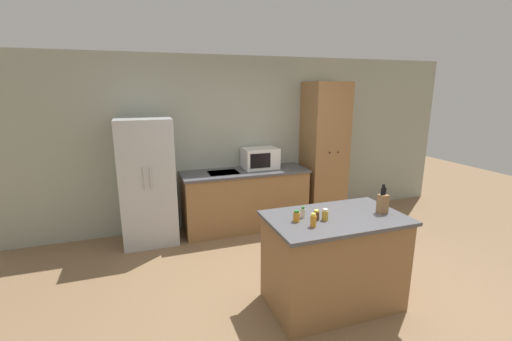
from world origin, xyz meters
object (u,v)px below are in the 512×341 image
object	(u,v)px
refrigerator	(147,182)
knife_block	(383,203)
pantry_cabinet	(324,152)
microwave	(260,158)
spice_bottle_short_red	(313,220)
spice_bottle_green_herb	(316,215)
spice_bottle_tall_dark	(325,215)
spice_bottle_pale_salt	(303,212)
spice_bottle_amber_oil	(297,216)

from	to	relation	value
refrigerator	knife_block	bearing A→B (deg)	-45.95
refrigerator	pantry_cabinet	xyz separation A→B (m)	(2.77, 0.03, 0.24)
microwave	knife_block	distance (m)	2.35
microwave	knife_block	xyz separation A→B (m)	(0.44, -2.31, -0.03)
spice_bottle_short_red	spice_bottle_green_herb	size ratio (longest dim) A/B	1.27
pantry_cabinet	spice_bottle_tall_dark	xyz separation A→B (m)	(-1.27, -2.21, -0.13)
spice_bottle_green_herb	spice_bottle_pale_salt	bearing A→B (deg)	133.82
pantry_cabinet	spice_bottle_short_red	bearing A→B (deg)	-122.04
refrigerator	microwave	world-z (taller)	refrigerator
spice_bottle_green_herb	spice_bottle_amber_oil	bearing A→B (deg)	171.45
spice_bottle_green_herb	spice_bottle_tall_dark	bearing A→B (deg)	-21.98
pantry_cabinet	spice_bottle_pale_salt	xyz separation A→B (m)	(-1.43, -2.08, -0.13)
spice_bottle_green_herb	spice_bottle_pale_salt	distance (m)	0.13
spice_bottle_tall_dark	spice_bottle_short_red	size ratio (longest dim) A/B	0.88
refrigerator	pantry_cabinet	size ratio (longest dim) A/B	0.78
microwave	spice_bottle_tall_dark	distance (m)	2.29
microwave	spice_bottle_pale_salt	bearing A→B (deg)	-99.31
spice_bottle_short_red	spice_bottle_amber_oil	bearing A→B (deg)	118.40
spice_bottle_tall_dark	spice_bottle_green_herb	size ratio (longest dim) A/B	1.12
knife_block	spice_bottle_amber_oil	xyz separation A→B (m)	(-0.89, 0.08, -0.05)
spice_bottle_short_red	pantry_cabinet	bearing A→B (deg)	57.96
microwave	spice_bottle_short_red	world-z (taller)	microwave
refrigerator	pantry_cabinet	world-z (taller)	pantry_cabinet
refrigerator	spice_bottle_green_herb	xyz separation A→B (m)	(1.43, -2.15, 0.11)
spice_bottle_short_red	microwave	bearing A→B (deg)	81.26
spice_bottle_tall_dark	spice_bottle_green_herb	world-z (taller)	spice_bottle_tall_dark
refrigerator	spice_bottle_amber_oil	xyz separation A→B (m)	(1.24, -2.12, 0.11)
spice_bottle_pale_salt	microwave	bearing A→B (deg)	80.69
knife_block	spice_bottle_short_red	size ratio (longest dim) A/B	2.36
refrigerator	spice_bottle_green_herb	size ratio (longest dim) A/B	17.91
spice_bottle_amber_oil	spice_bottle_pale_salt	world-z (taller)	spice_bottle_pale_salt
spice_bottle_short_red	spice_bottle_tall_dark	bearing A→B (deg)	29.52
spice_bottle_tall_dark	spice_bottle_amber_oil	world-z (taller)	spice_bottle_tall_dark
spice_bottle_amber_oil	knife_block	bearing A→B (deg)	-5.05
spice_bottle_amber_oil	spice_bottle_pale_salt	distance (m)	0.12
spice_bottle_short_red	spice_bottle_amber_oil	world-z (taller)	spice_bottle_short_red
spice_bottle_short_red	spice_bottle_pale_salt	world-z (taller)	spice_bottle_short_red
spice_bottle_amber_oil	pantry_cabinet	bearing A→B (deg)	54.54
refrigerator	spice_bottle_short_red	bearing A→B (deg)	-59.85
spice_bottle_tall_dark	microwave	bearing A→B (deg)	85.28
spice_bottle_tall_dark	spice_bottle_short_red	world-z (taller)	spice_bottle_short_red
spice_bottle_pale_salt	spice_bottle_green_herb	bearing A→B (deg)	-46.18
knife_block	spice_bottle_pale_salt	size ratio (longest dim) A/B	2.70
pantry_cabinet	spice_bottle_amber_oil	size ratio (longest dim) A/B	21.03
microwave	refrigerator	bearing A→B (deg)	-176.43
spice_bottle_tall_dark	knife_block	bearing A→B (deg)	-1.83
spice_bottle_short_red	spice_bottle_green_herb	distance (m)	0.17
refrigerator	spice_bottle_short_red	size ratio (longest dim) A/B	14.07
refrigerator	spice_bottle_pale_salt	distance (m)	2.45
spice_bottle_pale_salt	knife_block	bearing A→B (deg)	-10.37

